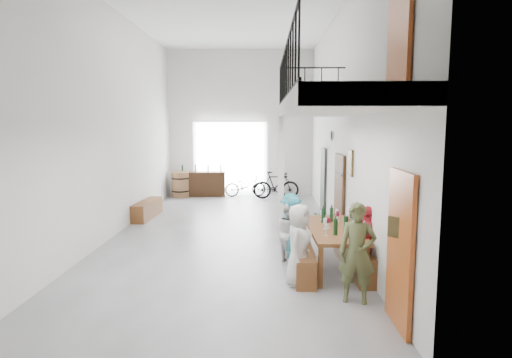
{
  "coord_description": "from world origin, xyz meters",
  "views": [
    {
      "loc": [
        0.91,
        -10.4,
        2.68
      ],
      "look_at": [
        0.72,
        -0.5,
        1.43
      ],
      "focal_mm": 30.0,
      "sensor_mm": 36.0,
      "label": 1
    }
  ],
  "objects_px": {
    "tasting_table": "(333,232)",
    "side_bench": "(147,209)",
    "bench_inner": "(302,258)",
    "serving_counter": "(202,184)",
    "bicycle_near": "(245,186)",
    "host_standing": "(357,253)",
    "oak_barrel": "(180,184)"
  },
  "relations": [
    {
      "from": "serving_counter",
      "to": "bicycle_near",
      "type": "distance_m",
      "value": 1.66
    },
    {
      "from": "oak_barrel",
      "to": "bicycle_near",
      "type": "xyz_separation_m",
      "value": [
        2.43,
        0.2,
        -0.07
      ]
    },
    {
      "from": "tasting_table",
      "to": "bicycle_near",
      "type": "height_order",
      "value": "bicycle_near"
    },
    {
      "from": "bench_inner",
      "to": "host_standing",
      "type": "xyz_separation_m",
      "value": [
        0.69,
        -1.41,
        0.53
      ]
    },
    {
      "from": "tasting_table",
      "to": "host_standing",
      "type": "distance_m",
      "value": 1.51
    },
    {
      "from": "tasting_table",
      "to": "oak_barrel",
      "type": "bearing_deg",
      "value": 117.66
    },
    {
      "from": "side_bench",
      "to": "serving_counter",
      "type": "bearing_deg",
      "value": 74.97
    },
    {
      "from": "bench_inner",
      "to": "oak_barrel",
      "type": "relative_size",
      "value": 2.18
    },
    {
      "from": "bicycle_near",
      "to": "oak_barrel",
      "type": "bearing_deg",
      "value": 84.64
    },
    {
      "from": "host_standing",
      "to": "bicycle_near",
      "type": "relative_size",
      "value": 1.0
    },
    {
      "from": "serving_counter",
      "to": "oak_barrel",
      "type": "bearing_deg",
      "value": -165.94
    },
    {
      "from": "side_bench",
      "to": "bicycle_near",
      "type": "bearing_deg",
      "value": 54.73
    },
    {
      "from": "bench_inner",
      "to": "side_bench",
      "type": "xyz_separation_m",
      "value": [
        -4.12,
        4.49,
        0.01
      ]
    },
    {
      "from": "bicycle_near",
      "to": "tasting_table",
      "type": "bearing_deg",
      "value": -176.34
    },
    {
      "from": "bench_inner",
      "to": "host_standing",
      "type": "height_order",
      "value": "host_standing"
    },
    {
      "from": "bench_inner",
      "to": "side_bench",
      "type": "distance_m",
      "value": 6.1
    },
    {
      "from": "tasting_table",
      "to": "bench_inner",
      "type": "xyz_separation_m",
      "value": [
        -0.58,
        -0.09,
        -0.46
      ]
    },
    {
      "from": "tasting_table",
      "to": "bench_inner",
      "type": "bearing_deg",
      "value": -172.27
    },
    {
      "from": "oak_barrel",
      "to": "bicycle_near",
      "type": "bearing_deg",
      "value": 4.71
    },
    {
      "from": "side_bench",
      "to": "bicycle_near",
      "type": "distance_m",
      "value": 4.67
    },
    {
      "from": "tasting_table",
      "to": "side_bench",
      "type": "relative_size",
      "value": 1.27
    },
    {
      "from": "side_bench",
      "to": "serving_counter",
      "type": "height_order",
      "value": "serving_counter"
    },
    {
      "from": "bench_inner",
      "to": "side_bench",
      "type": "bearing_deg",
      "value": 133.78
    },
    {
      "from": "tasting_table",
      "to": "oak_barrel",
      "type": "relative_size",
      "value": 2.32
    },
    {
      "from": "tasting_table",
      "to": "host_standing",
      "type": "height_order",
      "value": "host_standing"
    },
    {
      "from": "bench_inner",
      "to": "serving_counter",
      "type": "distance_m",
      "value": 8.91
    },
    {
      "from": "oak_barrel",
      "to": "host_standing",
      "type": "relative_size",
      "value": 0.63
    },
    {
      "from": "host_standing",
      "to": "bicycle_near",
      "type": "height_order",
      "value": "host_standing"
    },
    {
      "from": "serving_counter",
      "to": "side_bench",
      "type": "bearing_deg",
      "value": -108.96
    },
    {
      "from": "bench_inner",
      "to": "serving_counter",
      "type": "height_order",
      "value": "serving_counter"
    },
    {
      "from": "serving_counter",
      "to": "bicycle_near",
      "type": "xyz_separation_m",
      "value": [
        1.66,
        -0.05,
        -0.06
      ]
    },
    {
      "from": "tasting_table",
      "to": "bench_inner",
      "type": "relative_size",
      "value": 1.06
    }
  ]
}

